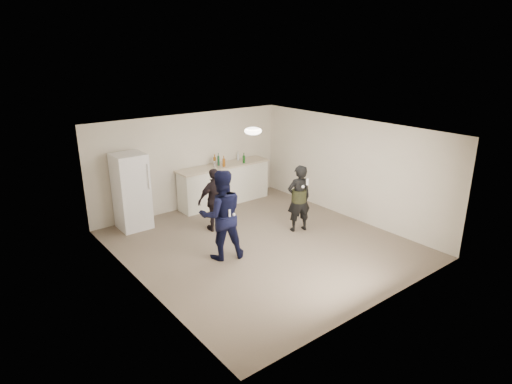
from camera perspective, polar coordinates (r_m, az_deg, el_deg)
floor at (r=9.42m, az=0.75°, el=-6.95°), size 6.00×6.00×0.00m
ceiling at (r=8.64m, az=0.83°, el=8.17°), size 6.00×6.00×0.00m
wall_back at (r=11.35m, az=-8.76°, el=4.05°), size 6.00×0.00×6.00m
wall_front at (r=7.03m, az=16.36°, el=-5.82°), size 6.00×0.00×6.00m
wall_left at (r=7.64m, az=-15.54°, el=-3.74°), size 0.00×6.00×6.00m
wall_right at (r=10.82m, az=12.24°, el=3.11°), size 0.00×6.00×6.00m
counter at (r=11.70m, az=-4.24°, el=0.96°), size 2.60×0.56×1.05m
counter_top at (r=11.54m, az=-4.31°, el=3.54°), size 2.68×0.64×0.04m
fridge at (r=10.36m, az=-16.29°, el=0.06°), size 0.70×0.70×1.80m
fridge_handle at (r=10.02m, az=-14.21°, el=2.01°), size 0.02×0.02×0.60m
ceiling_dome at (r=8.88m, az=-0.40°, el=8.14°), size 0.36×0.36×0.16m
shaker at (r=11.33m, az=-5.54°, el=3.76°), size 0.08×0.08×0.17m
man at (r=8.54m, az=-4.62°, el=-3.06°), size 1.08×0.97×1.85m
woman at (r=9.87m, az=5.74°, el=-0.86°), size 0.66×0.53×1.58m
camo_shorts at (r=9.85m, az=5.75°, el=-0.52°), size 0.34×0.34×0.28m
spectator at (r=9.91m, az=-5.44°, el=-1.04°), size 0.90×0.44×1.49m
remote_man at (r=8.27m, az=-3.57°, el=-2.81°), size 0.04×0.04×0.15m
nunchuk_man at (r=8.38m, az=-3.00°, el=-3.01°), size 0.07×0.07×0.07m
remote_woman at (r=9.56m, az=6.86°, el=1.35°), size 0.04×0.04×0.15m
nunchuk_woman at (r=9.54m, az=6.28°, el=0.71°), size 0.07×0.07×0.07m
bottle_cluster at (r=11.54m, az=-3.90°, el=4.20°), size 0.90×0.41×0.26m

